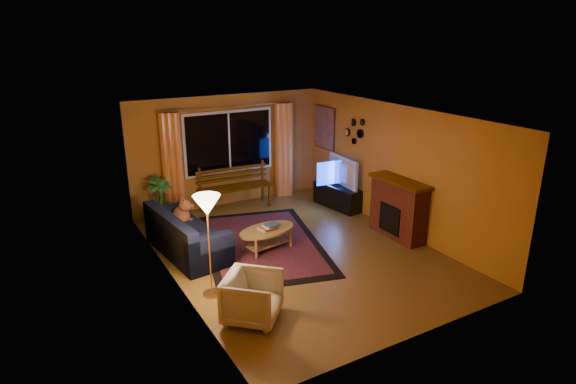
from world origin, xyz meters
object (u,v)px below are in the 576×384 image
sofa (187,232)px  floor_lamp (209,246)px  coffee_table (267,239)px  armchair (252,295)px  tv_console (338,196)px  bench (236,198)px

sofa → floor_lamp: bearing=-102.3°
floor_lamp → coffee_table: bearing=33.9°
armchair → tv_console: (3.64, 3.08, -0.12)m
bench → armchair: (-1.58, -4.14, 0.12)m
sofa → armchair: size_ratio=2.63×
sofa → coffee_table: (1.30, -0.60, -0.19)m
tv_console → sofa: bearing=-179.0°
coffee_table → tv_console: (2.43, 1.20, 0.05)m
sofa → coffee_table: sofa is taller
armchair → bench: bearing=22.0°
bench → coffee_table: 2.29m
bench → tv_console: bearing=-24.2°
armchair → floor_lamp: 1.03m
sofa → floor_lamp: (-0.17, -1.58, 0.41)m
sofa → floor_lamp: 1.64m
tv_console → armchair: bearing=-147.8°
floor_lamp → tv_console: floor_lamp is taller
bench → tv_console: 2.31m
bench → tv_console: tv_console is taller
bench → armchair: armchair is taller
bench → sofa: 2.36m
bench → floor_lamp: size_ratio=1.03×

